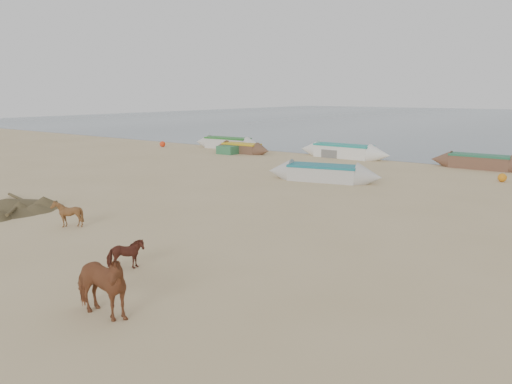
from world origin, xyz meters
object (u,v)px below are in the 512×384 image
at_px(calf_front, 67,214).
at_px(calf_right, 126,255).
at_px(near_canoe, 323,173).
at_px(cow_adult, 99,285).

height_order(calf_front, calf_right, calf_front).
xyz_separation_m(calf_right, near_canoe, (-2.37, 14.69, 0.02)).
xyz_separation_m(calf_front, near_canoe, (2.60, 13.14, -0.04)).
xyz_separation_m(cow_adult, near_canoe, (-4.18, 16.81, -0.28)).
height_order(calf_right, near_canoe, near_canoe).
bearing_deg(calf_front, cow_adult, 62.54).
bearing_deg(near_canoe, calf_front, -114.57).
height_order(cow_adult, near_canoe, cow_adult).
height_order(cow_adult, calf_right, cow_adult).
bearing_deg(calf_front, near_canoe, 169.86).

